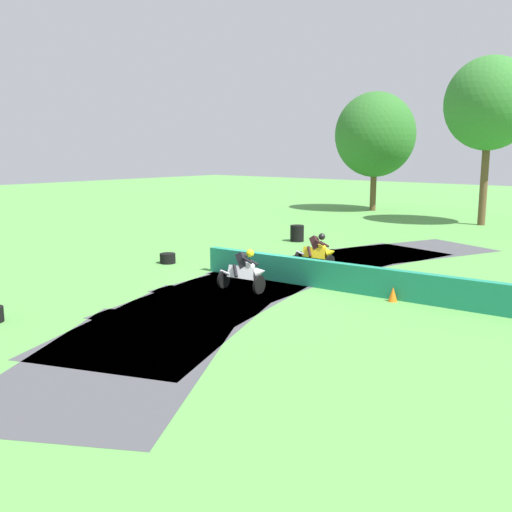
{
  "coord_description": "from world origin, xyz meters",
  "views": [
    {
      "loc": [
        12.69,
        -15.58,
        4.49
      ],
      "look_at": [
        0.1,
        -0.56,
        0.9
      ],
      "focal_mm": 41.02,
      "sensor_mm": 36.0,
      "label": 1
    }
  ],
  "objects_px": {
    "motorcycle_lead_yellow": "(318,252)",
    "traffic_cone": "(393,294)",
    "tire_stack_near": "(297,233)",
    "tire_stack_mid_a": "(168,258)",
    "motorcycle_chase_white": "(245,271)"
  },
  "relations": [
    {
      "from": "tire_stack_near",
      "to": "tire_stack_mid_a",
      "type": "xyz_separation_m",
      "value": [
        -0.63,
        -7.89,
        -0.2
      ]
    },
    {
      "from": "tire_stack_near",
      "to": "tire_stack_mid_a",
      "type": "height_order",
      "value": "tire_stack_near"
    },
    {
      "from": "motorcycle_chase_white",
      "to": "traffic_cone",
      "type": "xyz_separation_m",
      "value": [
        4.31,
        1.79,
        -0.41
      ]
    },
    {
      "from": "tire_stack_mid_a",
      "to": "traffic_cone",
      "type": "bearing_deg",
      "value": 2.04
    },
    {
      "from": "motorcycle_lead_yellow",
      "to": "tire_stack_near",
      "type": "bearing_deg",
      "value": 132.74
    },
    {
      "from": "motorcycle_lead_yellow",
      "to": "tire_stack_mid_a",
      "type": "bearing_deg",
      "value": -149.35
    },
    {
      "from": "tire_stack_mid_a",
      "to": "traffic_cone",
      "type": "relative_size",
      "value": 1.42
    },
    {
      "from": "tire_stack_mid_a",
      "to": "motorcycle_lead_yellow",
      "type": "bearing_deg",
      "value": 30.65
    },
    {
      "from": "motorcycle_lead_yellow",
      "to": "traffic_cone",
      "type": "relative_size",
      "value": 3.82
    },
    {
      "from": "tire_stack_mid_a",
      "to": "traffic_cone",
      "type": "xyz_separation_m",
      "value": [
        9.66,
        0.34,
        0.02
      ]
    },
    {
      "from": "tire_stack_near",
      "to": "motorcycle_lead_yellow",
      "type": "bearing_deg",
      "value": -47.26
    },
    {
      "from": "tire_stack_mid_a",
      "to": "traffic_cone",
      "type": "height_order",
      "value": "traffic_cone"
    },
    {
      "from": "motorcycle_lead_yellow",
      "to": "traffic_cone",
      "type": "bearing_deg",
      "value": -30.71
    },
    {
      "from": "tire_stack_near",
      "to": "tire_stack_mid_a",
      "type": "relative_size",
      "value": 1.28
    },
    {
      "from": "motorcycle_chase_white",
      "to": "traffic_cone",
      "type": "height_order",
      "value": "motorcycle_chase_white"
    }
  ]
}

